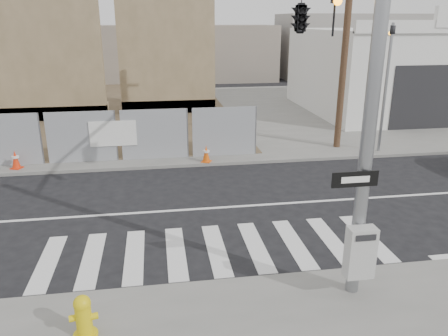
{
  "coord_description": "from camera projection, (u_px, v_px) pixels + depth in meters",
  "views": [
    {
      "loc": [
        -1.32,
        -12.03,
        5.39
      ],
      "look_at": [
        0.53,
        -0.38,
        1.4
      ],
      "focal_mm": 35.0,
      "sensor_mm": 36.0,
      "label": 1
    }
  ],
  "objects": [
    {
      "name": "auto_shop",
      "position": [
        408.0,
        70.0,
        26.57
      ],
      "size": [
        12.0,
        10.2,
        5.95
      ],
      "color": "silver",
      "rests_on": "sidewalk_far"
    },
    {
      "name": "fire_hydrant",
      "position": [
        84.0,
        316.0,
        7.57
      ],
      "size": [
        0.51,
        0.51,
        0.81
      ],
      "rotation": [
        0.0,
        0.0,
        0.21
      ],
      "color": "#D5BC0B",
      "rests_on": "sidewalk_near"
    },
    {
      "name": "concrete_wall_right",
      "position": [
        167.0,
        57.0,
        25.19
      ],
      "size": [
        5.5,
        1.3,
        8.0
      ],
      "color": "#746245",
      "rests_on": "sidewalk_far"
    },
    {
      "name": "utility_pole_right",
      "position": [
        347.0,
        25.0,
        17.62
      ],
      "size": [
        1.6,
        0.28,
        10.0
      ],
      "color": "#513726",
      "rests_on": "sidewalk_far"
    },
    {
      "name": "traffic_cone_d",
      "position": [
        206.0,
        154.0,
        17.06
      ],
      "size": [
        0.46,
        0.46,
        0.67
      ],
      "rotation": [
        0.0,
        0.0,
        -0.43
      ],
      "color": "#DD520B",
      "rests_on": "sidewalk_far"
    },
    {
      "name": "concrete_wall_left",
      "position": [
        45.0,
        60.0,
        23.29
      ],
      "size": [
        6.0,
        1.3,
        8.0
      ],
      "color": "#746245",
      "rests_on": "sidewalk_far"
    },
    {
      "name": "traffic_cone_c",
      "position": [
        16.0,
        160.0,
        16.3
      ],
      "size": [
        0.47,
        0.47,
        0.7
      ],
      "rotation": [
        0.0,
        0.0,
        -0.38
      ],
      "color": "red",
      "rests_on": "sidewalk_far"
    },
    {
      "name": "sidewalk_far",
      "position": [
        178.0,
        114.0,
        26.25
      ],
      "size": [
        50.0,
        20.0,
        0.12
      ],
      "primitive_type": "cube",
      "color": "slate",
      "rests_on": "ground"
    },
    {
      "name": "signal_pole",
      "position": [
        319.0,
        48.0,
        10.1
      ],
      "size": [
        0.96,
        5.87,
        7.0
      ],
      "color": "gray",
      "rests_on": "sidewalk_near"
    },
    {
      "name": "ground",
      "position": [
        205.0,
        209.0,
        13.18
      ],
      "size": [
        100.0,
        100.0,
        0.0
      ],
      "primitive_type": "plane",
      "color": "black",
      "rests_on": "ground"
    },
    {
      "name": "far_signal_pole",
      "position": [
        388.0,
        71.0,
        17.55
      ],
      "size": [
        0.16,
        0.2,
        5.6
      ],
      "color": "gray",
      "rests_on": "sidewalk_far"
    }
  ]
}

